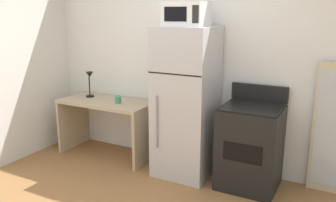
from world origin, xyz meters
TOP-DOWN VIEW (x-y plane):
  - wall_back_white at (0.00, 1.70)m, footprint 5.00×0.10m
  - desk at (-1.22, 1.33)m, footprint 1.25×0.60m
  - desk_lamp at (-1.54, 1.39)m, footprint 0.14×0.12m
  - coffee_mug at (-1.01, 1.30)m, footprint 0.08×0.08m
  - refrigerator at (-0.06, 1.31)m, footprint 0.64×0.66m
  - microwave at (-0.06, 1.29)m, footprint 0.46×0.35m
  - oven_range at (0.71, 1.33)m, footprint 0.63×0.61m
  - leaning_mirror at (1.52, 1.59)m, footprint 0.44×0.03m

SIDE VIEW (x-z plane):
  - oven_range at x=0.71m, z-range -0.08..1.02m
  - desk at x=-1.22m, z-range 0.16..0.91m
  - leaning_mirror at x=1.52m, z-range 0.00..1.40m
  - coffee_mug at x=-1.01m, z-range 0.75..0.84m
  - refrigerator at x=-0.06m, z-range 0.00..1.74m
  - desk_lamp at x=-1.54m, z-range 0.81..1.17m
  - wall_back_white at x=0.00m, z-range 0.00..2.60m
  - microwave at x=-0.06m, z-range 1.74..2.00m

